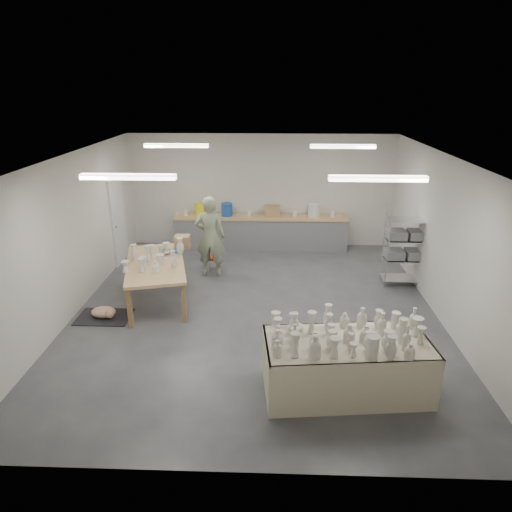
{
  "coord_description": "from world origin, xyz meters",
  "views": [
    {
      "loc": [
        0.3,
        -8.02,
        4.22
      ],
      "look_at": [
        -0.0,
        0.29,
        1.05
      ],
      "focal_mm": 32.0,
      "sensor_mm": 36.0,
      "label": 1
    }
  ],
  "objects_px": {
    "potter": "(210,237)",
    "work_table": "(158,261)",
    "red_stool": "(213,258)",
    "drying_table": "(346,363)"
  },
  "relations": [
    {
      "from": "drying_table",
      "to": "work_table",
      "type": "distance_m",
      "value": 4.49
    },
    {
      "from": "drying_table",
      "to": "red_stool",
      "type": "relative_size",
      "value": 5.42
    },
    {
      "from": "work_table",
      "to": "potter",
      "type": "relative_size",
      "value": 1.3
    },
    {
      "from": "potter",
      "to": "red_stool",
      "type": "xyz_separation_m",
      "value": [
        0.0,
        0.27,
        -0.62
      ]
    },
    {
      "from": "potter",
      "to": "work_table",
      "type": "bearing_deg",
      "value": 55.58
    },
    {
      "from": "drying_table",
      "to": "potter",
      "type": "height_order",
      "value": "potter"
    },
    {
      "from": "drying_table",
      "to": "work_table",
      "type": "height_order",
      "value": "work_table"
    },
    {
      "from": "drying_table",
      "to": "red_stool",
      "type": "height_order",
      "value": "drying_table"
    },
    {
      "from": "drying_table",
      "to": "potter",
      "type": "relative_size",
      "value": 1.29
    },
    {
      "from": "drying_table",
      "to": "red_stool",
      "type": "xyz_separation_m",
      "value": [
        -2.49,
        4.48,
        -0.14
      ]
    }
  ]
}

